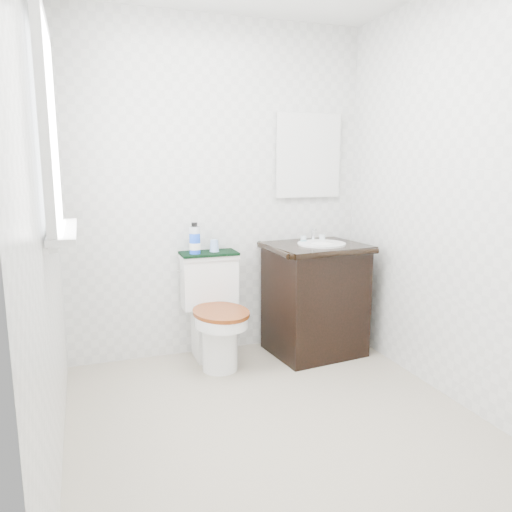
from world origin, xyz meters
TOP-DOWN VIEW (x-y plane):
  - floor at (0.00, 0.00)m, footprint 2.40×2.40m
  - wall_back at (0.00, 1.20)m, footprint 2.40×0.00m
  - wall_front at (0.00, -1.20)m, footprint 2.40×0.00m
  - wall_left at (-1.10, 0.00)m, footprint 0.00×2.40m
  - wall_right at (1.10, 0.00)m, footprint 0.00×2.40m
  - window at (-1.07, 0.25)m, footprint 0.02×0.70m
  - mirror at (0.70, 1.18)m, footprint 0.50×0.02m
  - toilet at (-0.11, 0.97)m, footprint 0.41×0.63m
  - vanity at (0.65, 0.90)m, footprint 0.73×0.64m
  - trash_bin at (0.45, 1.10)m, footprint 0.21×0.18m
  - towel at (-0.11, 1.09)m, footprint 0.40×0.22m
  - mouthwash_bottle at (-0.21, 1.06)m, footprint 0.08×0.08m
  - cup at (-0.06, 1.09)m, footprint 0.07×0.07m
  - soap_bar at (0.59, 1.00)m, footprint 0.07×0.04m

SIDE VIEW (x-z plane):
  - floor at x=0.00m, z-range 0.00..0.00m
  - trash_bin at x=0.45m, z-range 0.00..0.30m
  - toilet at x=-0.11m, z-range -0.04..0.71m
  - vanity at x=0.65m, z-range -0.03..0.89m
  - towel at x=-0.11m, z-range 0.76..0.78m
  - cup at x=-0.06m, z-range 0.78..0.86m
  - soap_bar at x=0.59m, z-range 0.82..0.84m
  - mouthwash_bottle at x=-0.21m, z-range 0.77..0.98m
  - wall_back at x=0.00m, z-range 0.00..2.40m
  - wall_front at x=0.00m, z-range 0.00..2.40m
  - wall_left at x=-1.10m, z-range 0.00..2.40m
  - wall_right at x=1.10m, z-range 0.00..2.40m
  - mirror at x=0.70m, z-range 1.15..1.75m
  - window at x=-1.07m, z-range 1.10..2.00m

